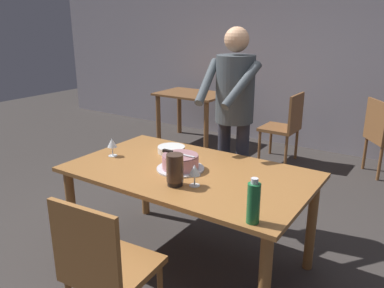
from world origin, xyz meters
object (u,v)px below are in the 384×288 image
at_px(background_chair_1, 384,135).
at_px(person_cutting_cake, 234,107).
at_px(wine_glass_far, 112,143).
at_px(hurricane_lamp, 175,170).
at_px(cake_on_platter, 180,163).
at_px(background_chair_0, 285,125).
at_px(cake_knife, 172,152).
at_px(chair_near_side, 105,266).
at_px(plate_stack, 171,149).
at_px(main_dining_table, 189,183).
at_px(background_table, 192,104).
at_px(wine_glass_near, 195,171).
at_px(water_bottle, 254,202).

bearing_deg(background_chair_1, person_cutting_cake, -114.96).
height_order(wine_glass_far, hurricane_lamp, hurricane_lamp).
bearing_deg(cake_on_platter, background_chair_0, 93.44).
bearing_deg(cake_on_platter, cake_knife, -179.88).
distance_m(cake_on_platter, chair_near_side, 0.92).
xyz_separation_m(wine_glass_far, chair_near_side, (0.70, -0.80, -0.36)).
height_order(plate_stack, background_chair_1, background_chair_1).
xyz_separation_m(plate_stack, background_chair_0, (0.12, 2.28, -0.28)).
bearing_deg(main_dining_table, cake_knife, -172.49).
distance_m(cake_knife, background_chair_0, 2.58).
bearing_deg(hurricane_lamp, background_table, 121.71).
distance_m(main_dining_table, cake_knife, 0.25).
distance_m(cake_knife, wine_glass_near, 0.36).
xyz_separation_m(wine_glass_near, background_chair_1, (0.74, 2.93, -0.36)).
xyz_separation_m(main_dining_table, cake_knife, (-0.13, -0.02, 0.21)).
distance_m(main_dining_table, person_cutting_cake, 0.83).
distance_m(wine_glass_near, background_chair_0, 2.78).
bearing_deg(wine_glass_far, water_bottle, -14.55).
height_order(hurricane_lamp, background_chair_0, hurricane_lamp).
bearing_deg(background_chair_1, wine_glass_near, -104.13).
relative_size(hurricane_lamp, person_cutting_cake, 0.12).
relative_size(wine_glass_far, person_cutting_cake, 0.08).
bearing_deg(cake_knife, wine_glass_near, -30.41).
height_order(cake_on_platter, chair_near_side, chair_near_side).
height_order(main_dining_table, chair_near_side, chair_near_side).
relative_size(cake_knife, hurricane_lamp, 1.29).
bearing_deg(plate_stack, chair_near_side, -71.66).
relative_size(main_dining_table, background_chair_0, 1.90).
xyz_separation_m(background_table, background_chair_1, (2.63, 0.11, -0.09)).
xyz_separation_m(plate_stack, person_cutting_cake, (0.31, 0.46, 0.30)).
distance_m(wine_glass_near, hurricane_lamp, 0.13).
height_order(plate_stack, background_table, plate_stack).
distance_m(hurricane_lamp, background_chair_0, 2.83).
bearing_deg(cake_on_platter, background_chair_1, 70.42).
bearing_deg(main_dining_table, plate_stack, 143.41).
bearing_deg(cake_on_platter, plate_stack, 136.10).
height_order(person_cutting_cake, background_chair_1, person_cutting_cake).
distance_m(main_dining_table, cake_on_platter, 0.16).
bearing_deg(chair_near_side, background_chair_0, 94.20).
bearing_deg(main_dining_table, hurricane_lamp, -74.51).
xyz_separation_m(chair_near_side, background_chair_1, (0.88, 3.61, 0.00)).
bearing_deg(main_dining_table, cake_on_platter, -163.81).
bearing_deg(person_cutting_cake, water_bottle, -57.86).
xyz_separation_m(background_table, background_chair_0, (1.49, -0.09, -0.09)).
distance_m(wine_glass_near, person_cutting_cake, 0.96).
xyz_separation_m(cake_knife, background_chair_1, (1.05, 2.75, -0.37)).
distance_m(chair_near_side, background_table, 3.91).
distance_m(wine_glass_far, chair_near_side, 1.13).
bearing_deg(background_chair_0, cake_knife, -88.17).
xyz_separation_m(background_chair_0, background_chair_1, (1.13, 0.20, 0.00)).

